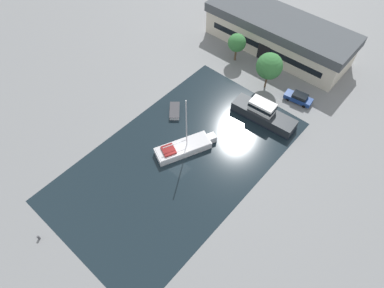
# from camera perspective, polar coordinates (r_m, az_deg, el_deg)

# --- Properties ---
(ground_plane) EXTENTS (440.00, 440.00, 0.00)m
(ground_plane) POSITION_cam_1_polar(r_m,az_deg,el_deg) (50.17, -2.13, -2.60)
(ground_plane) COLOR gray
(water_canal) EXTENTS (21.74, 37.46, 0.01)m
(water_canal) POSITION_cam_1_polar(r_m,az_deg,el_deg) (50.17, -2.13, -2.60)
(water_canal) COLOR black
(water_canal) RESTS_ON ground
(warehouse_building) EXTENTS (28.02, 10.03, 6.29)m
(warehouse_building) POSITION_cam_1_polar(r_m,az_deg,el_deg) (68.72, 14.20, 17.39)
(warehouse_building) COLOR beige
(warehouse_building) RESTS_ON ground
(quay_tree_near_building) EXTENTS (4.40, 4.40, 6.77)m
(quay_tree_near_building) POSITION_cam_1_polar(r_m,az_deg,el_deg) (58.68, 12.77, 12.54)
(quay_tree_near_building) COLOR brown
(quay_tree_near_building) RESTS_ON ground
(quay_tree_by_water) EXTENTS (3.26, 3.26, 5.44)m
(quay_tree_by_water) POSITION_cam_1_polar(r_m,az_deg,el_deg) (64.04, 7.49, 16.38)
(quay_tree_by_water) COLOR brown
(quay_tree_by_water) RESTS_ON ground
(parked_car) EXTENTS (4.79, 2.38, 1.60)m
(parked_car) POSITION_cam_1_polar(r_m,az_deg,el_deg) (59.90, 17.35, 7.36)
(parked_car) COLOR navy
(parked_car) RESTS_ON ground
(sailboat_moored) EXTENTS (5.91, 9.44, 10.25)m
(sailboat_moored) POSITION_cam_1_polar(r_m,az_deg,el_deg) (50.63, -1.31, -0.56)
(sailboat_moored) COLOR silver
(sailboat_moored) RESTS_ON water_canal
(motor_cruiser) EXTENTS (10.75, 3.84, 3.27)m
(motor_cruiser) POSITION_cam_1_polar(r_m,az_deg,el_deg) (55.45, 11.79, 5.03)
(motor_cruiser) COLOR #23282D
(motor_cruiser) RESTS_ON water_canal
(small_dinghy) EXTENTS (3.58, 3.74, 0.64)m
(small_dinghy) POSITION_cam_1_polar(r_m,az_deg,el_deg) (55.87, -2.92, 5.52)
(small_dinghy) COLOR silver
(small_dinghy) RESTS_ON water_canal
(mooring_bollard) EXTENTS (0.32, 0.32, 0.71)m
(mooring_bollard) POSITION_cam_1_polar(r_m,az_deg,el_deg) (47.98, -24.22, -14.00)
(mooring_bollard) COLOR #47474C
(mooring_bollard) RESTS_ON ground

